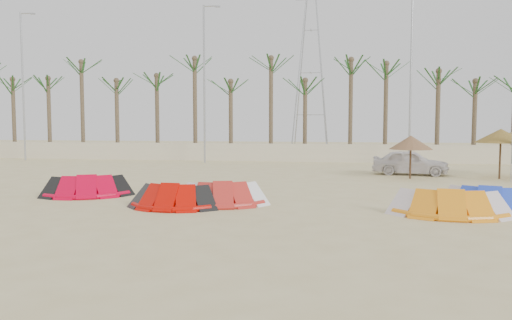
% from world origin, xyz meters
% --- Properties ---
extents(ground, '(120.00, 120.00, 0.00)m').
position_xyz_m(ground, '(0.00, 0.00, 0.00)').
color(ground, beige).
rests_on(ground, ground).
extents(boundary_wall, '(60.00, 0.30, 1.30)m').
position_xyz_m(boundary_wall, '(0.00, 22.00, 0.65)').
color(boundary_wall, beige).
rests_on(boundary_wall, ground).
extents(palm_line, '(52.00, 4.00, 7.70)m').
position_xyz_m(palm_line, '(0.67, 23.50, 6.44)').
color(palm_line, brown).
rests_on(palm_line, ground).
extents(lamp_a, '(1.25, 0.14, 11.00)m').
position_xyz_m(lamp_a, '(-19.96, 20.00, 5.77)').
color(lamp_a, '#A5A8AD').
rests_on(lamp_a, ground).
extents(lamp_b, '(1.25, 0.14, 11.00)m').
position_xyz_m(lamp_b, '(-5.96, 20.00, 5.77)').
color(lamp_b, '#A5A8AD').
rests_on(lamp_b, ground).
extents(lamp_c, '(1.25, 0.14, 11.00)m').
position_xyz_m(lamp_c, '(8.04, 20.00, 5.77)').
color(lamp_c, '#A5A8AD').
rests_on(lamp_c, ground).
extents(pylon, '(3.00, 3.00, 14.00)m').
position_xyz_m(pylon, '(1.00, 28.00, 0.00)').
color(pylon, '#A5A8AD').
rests_on(pylon, ground).
extents(kite_red_left, '(3.69, 2.63, 0.90)m').
position_xyz_m(kite_red_left, '(-6.14, 3.73, 0.42)').
color(kite_red_left, red).
rests_on(kite_red_left, ground).
extents(kite_red_mid, '(3.02, 1.64, 0.90)m').
position_xyz_m(kite_red_mid, '(-2.06, 1.67, 0.42)').
color(kite_red_mid, '#C90A01').
rests_on(kite_red_mid, ground).
extents(kite_red_right, '(3.33, 2.18, 0.90)m').
position_xyz_m(kite_red_right, '(-0.53, 2.50, 0.42)').
color(kite_red_right, red).
rests_on(kite_red_right, ground).
extents(kite_orange, '(3.56, 1.80, 0.90)m').
position_xyz_m(kite_orange, '(6.69, 1.75, 0.42)').
color(kite_orange, orange).
rests_on(kite_orange, ground).
extents(kite_blue, '(3.41, 2.28, 0.90)m').
position_xyz_m(kite_blue, '(8.09, 2.63, 0.42)').
color(kite_blue, blue).
rests_on(kite_blue, ground).
extents(parasol_left, '(2.17, 2.17, 2.20)m').
position_xyz_m(parasol_left, '(6.97, 11.87, 1.84)').
color(parasol_left, '#4C331E').
rests_on(parasol_left, ground).
extents(parasol_mid, '(2.52, 2.52, 2.54)m').
position_xyz_m(parasol_mid, '(11.39, 12.42, 2.18)').
color(parasol_mid, '#4C331E').
rests_on(parasol_mid, ground).
extents(car, '(4.21, 2.23, 1.36)m').
position_xyz_m(car, '(7.23, 13.83, 0.68)').
color(car, white).
rests_on(car, ground).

